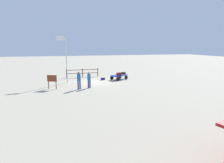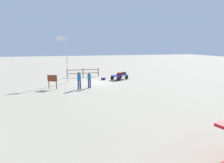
{
  "view_description": "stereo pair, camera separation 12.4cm",
  "coord_description": "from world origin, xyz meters",
  "px_view_note": "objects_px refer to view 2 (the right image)",
  "views": [
    {
      "loc": [
        3.83,
        21.01,
        4.29
      ],
      "look_at": [
        -0.37,
        6.0,
        1.21
      ],
      "focal_mm": 28.95,
      "sensor_mm": 36.0,
      "label": 1
    },
    {
      "loc": [
        3.71,
        21.04,
        4.29
      ],
      "look_at": [
        -0.37,
        6.0,
        1.21
      ],
      "focal_mm": 28.95,
      "sensor_mm": 36.0,
      "label": 2
    }
  ],
  "objects_px": {
    "luggage_cart": "(119,76)",
    "signboard": "(52,80)",
    "suitcase_maroon": "(124,73)",
    "suitcase_olive": "(119,74)",
    "flagpole": "(66,55)",
    "worker_trailing": "(89,78)",
    "worker_lead": "(79,79)",
    "suitcase_grey": "(103,79)"
  },
  "relations": [
    {
      "from": "luggage_cart",
      "to": "signboard",
      "type": "relative_size",
      "value": 1.7
    },
    {
      "from": "suitcase_maroon",
      "to": "suitcase_olive",
      "type": "bearing_deg",
      "value": 44.26
    },
    {
      "from": "flagpole",
      "to": "signboard",
      "type": "relative_size",
      "value": 3.85
    },
    {
      "from": "suitcase_maroon",
      "to": "flagpole",
      "type": "height_order",
      "value": "flagpole"
    },
    {
      "from": "worker_trailing",
      "to": "flagpole",
      "type": "relative_size",
      "value": 0.31
    },
    {
      "from": "suitcase_olive",
      "to": "worker_lead",
      "type": "distance_m",
      "value": 6.45
    },
    {
      "from": "suitcase_olive",
      "to": "flagpole",
      "type": "relative_size",
      "value": 0.11
    },
    {
      "from": "suitcase_grey",
      "to": "flagpole",
      "type": "bearing_deg",
      "value": 7.94
    },
    {
      "from": "signboard",
      "to": "flagpole",
      "type": "bearing_deg",
      "value": -117.21
    },
    {
      "from": "worker_lead",
      "to": "worker_trailing",
      "type": "bearing_deg",
      "value": -162.53
    },
    {
      "from": "worker_lead",
      "to": "signboard",
      "type": "xyz_separation_m",
      "value": [
        2.59,
        -0.83,
        -0.1
      ]
    },
    {
      "from": "luggage_cart",
      "to": "flagpole",
      "type": "bearing_deg",
      "value": 2.25
    },
    {
      "from": "luggage_cart",
      "to": "suitcase_olive",
      "type": "xyz_separation_m",
      "value": [
        0.12,
        0.35,
        0.33
      ]
    },
    {
      "from": "suitcase_olive",
      "to": "suitcase_grey",
      "type": "relative_size",
      "value": 1.13
    },
    {
      "from": "suitcase_olive",
      "to": "worker_trailing",
      "type": "distance_m",
      "value": 5.39
    },
    {
      "from": "luggage_cart",
      "to": "suitcase_maroon",
      "type": "relative_size",
      "value": 3.8
    },
    {
      "from": "worker_lead",
      "to": "flagpole",
      "type": "distance_m",
      "value": 4.44
    },
    {
      "from": "luggage_cart",
      "to": "suitcase_maroon",
      "type": "xyz_separation_m",
      "value": [
        -0.78,
        -0.52,
        0.29
      ]
    },
    {
      "from": "luggage_cart",
      "to": "suitcase_grey",
      "type": "bearing_deg",
      "value": -10.41
    },
    {
      "from": "luggage_cart",
      "to": "worker_trailing",
      "type": "relative_size",
      "value": 1.43
    },
    {
      "from": "suitcase_grey",
      "to": "flagpole",
      "type": "xyz_separation_m",
      "value": [
        4.54,
        0.63,
        3.09
      ]
    },
    {
      "from": "worker_lead",
      "to": "worker_trailing",
      "type": "xyz_separation_m",
      "value": [
        -1.06,
        -0.34,
        -0.07
      ]
    },
    {
      "from": "worker_trailing",
      "to": "signboard",
      "type": "xyz_separation_m",
      "value": [
        3.66,
        -0.5,
        -0.03
      ]
    },
    {
      "from": "suitcase_maroon",
      "to": "worker_lead",
      "type": "xyz_separation_m",
      "value": [
        6.25,
        4.48,
        0.31
      ]
    },
    {
      "from": "suitcase_olive",
      "to": "worker_trailing",
      "type": "relative_size",
      "value": 0.35
    },
    {
      "from": "suitcase_maroon",
      "to": "signboard",
      "type": "bearing_deg",
      "value": 22.41
    },
    {
      "from": "flagpole",
      "to": "suitcase_olive",
      "type": "bearing_deg",
      "value": 179.17
    },
    {
      "from": "suitcase_maroon",
      "to": "suitcase_olive",
      "type": "relative_size",
      "value": 1.08
    },
    {
      "from": "luggage_cart",
      "to": "flagpole",
      "type": "relative_size",
      "value": 0.44
    },
    {
      "from": "suitcase_grey",
      "to": "flagpole",
      "type": "distance_m",
      "value": 5.53
    },
    {
      "from": "worker_lead",
      "to": "signboard",
      "type": "bearing_deg",
      "value": -17.85
    },
    {
      "from": "luggage_cart",
      "to": "suitcase_grey",
      "type": "relative_size",
      "value": 4.65
    },
    {
      "from": "suitcase_grey",
      "to": "signboard",
      "type": "xyz_separation_m",
      "value": [
        6.01,
        3.5,
        0.81
      ]
    },
    {
      "from": "suitcase_olive",
      "to": "signboard",
      "type": "xyz_separation_m",
      "value": [
        7.94,
        2.77,
        0.17
      ]
    },
    {
      "from": "suitcase_maroon",
      "to": "flagpole",
      "type": "xyz_separation_m",
      "value": [
        7.37,
        0.78,
        2.49
      ]
    },
    {
      "from": "suitcase_maroon",
      "to": "flagpole",
      "type": "distance_m",
      "value": 7.81
    },
    {
      "from": "suitcase_maroon",
      "to": "worker_lead",
      "type": "distance_m",
      "value": 7.69
    },
    {
      "from": "suitcase_grey",
      "to": "flagpole",
      "type": "height_order",
      "value": "flagpole"
    },
    {
      "from": "worker_lead",
      "to": "luggage_cart",
      "type": "bearing_deg",
      "value": -144.09
    },
    {
      "from": "suitcase_olive",
      "to": "flagpole",
      "type": "height_order",
      "value": "flagpole"
    },
    {
      "from": "suitcase_maroon",
      "to": "worker_trailing",
      "type": "distance_m",
      "value": 6.64
    },
    {
      "from": "signboard",
      "to": "luggage_cart",
      "type": "bearing_deg",
      "value": -158.82
    }
  ]
}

